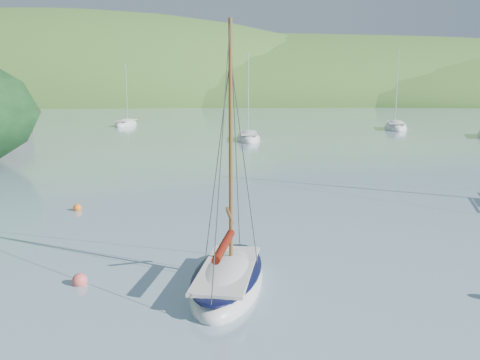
{
  "coord_description": "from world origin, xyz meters",
  "views": [
    {
      "loc": [
        -2.27,
        -15.44,
        6.13
      ],
      "look_at": [
        -1.81,
        8.0,
        1.83
      ],
      "focal_mm": 40.0,
      "sensor_mm": 36.0,
      "label": 1
    }
  ],
  "objects_px": {
    "daysailer_white": "(228,280)",
    "distant_sloop_b": "(396,128)",
    "distant_sloop_c": "(126,125)",
    "distant_sloop_a": "(248,139)"
  },
  "relations": [
    {
      "from": "daysailer_white",
      "to": "distant_sloop_b",
      "type": "bearing_deg",
      "value": 77.02
    },
    {
      "from": "distant_sloop_b",
      "to": "distant_sloop_c",
      "type": "xyz_separation_m",
      "value": [
        -36.89,
        6.36,
        -0.02
      ]
    },
    {
      "from": "distant_sloop_b",
      "to": "daysailer_white",
      "type": "bearing_deg",
      "value": -99.98
    },
    {
      "from": "distant_sloop_c",
      "to": "distant_sloop_b",
      "type": "bearing_deg",
      "value": -1.89
    },
    {
      "from": "distant_sloop_a",
      "to": "distant_sloop_c",
      "type": "distance_m",
      "value": 25.99
    },
    {
      "from": "daysailer_white",
      "to": "distant_sloop_b",
      "type": "distance_m",
      "value": 59.36
    },
    {
      "from": "daysailer_white",
      "to": "distant_sloop_a",
      "type": "xyz_separation_m",
      "value": [
        2.08,
        41.67,
        -0.03
      ]
    },
    {
      "from": "distant_sloop_c",
      "to": "distant_sloop_a",
      "type": "bearing_deg",
      "value": -41.65
    },
    {
      "from": "daysailer_white",
      "to": "distant_sloop_a",
      "type": "distance_m",
      "value": 41.72
    },
    {
      "from": "distant_sloop_a",
      "to": "distant_sloop_b",
      "type": "distance_m",
      "value": 24.1
    }
  ]
}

